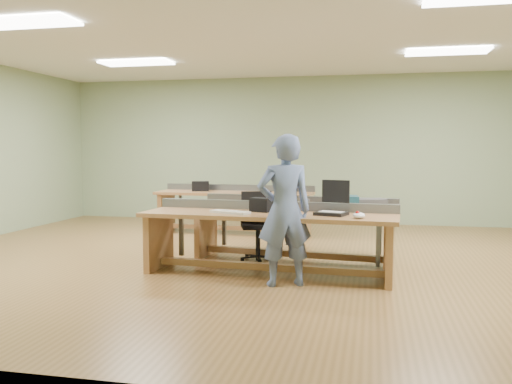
% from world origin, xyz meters
% --- Properties ---
extents(floor, '(10.00, 10.00, 0.00)m').
position_xyz_m(floor, '(0.00, 0.00, 0.00)').
color(floor, brown).
rests_on(floor, ground).
extents(ceiling, '(10.00, 10.00, 0.00)m').
position_xyz_m(ceiling, '(0.00, 0.00, 3.00)').
color(ceiling, silver).
rests_on(ceiling, wall_back).
extents(wall_back, '(10.00, 0.04, 3.00)m').
position_xyz_m(wall_back, '(0.00, 4.00, 1.50)').
color(wall_back, gray).
rests_on(wall_back, floor).
extents(wall_front, '(10.00, 0.04, 3.00)m').
position_xyz_m(wall_front, '(0.00, -4.00, 1.50)').
color(wall_front, gray).
rests_on(wall_front, floor).
extents(fluor_panels, '(6.20, 3.50, 0.03)m').
position_xyz_m(fluor_panels, '(0.00, 0.00, 2.97)').
color(fluor_panels, white).
rests_on(fluor_panels, ceiling).
extents(workbench_front, '(3.10, 0.99, 0.86)m').
position_xyz_m(workbench_front, '(0.22, -0.79, 0.56)').
color(workbench_front, '#A46E45').
rests_on(workbench_front, floor).
extents(workbench_mid, '(2.82, 1.03, 0.86)m').
position_xyz_m(workbench_mid, '(0.39, 0.08, 0.55)').
color(workbench_mid, '#A46E45').
rests_on(workbench_mid, floor).
extents(workbench_back, '(2.84, 0.82, 0.86)m').
position_xyz_m(workbench_back, '(-0.98, 2.26, 0.56)').
color(workbench_back, '#A46E45').
rests_on(workbench_back, floor).
extents(person, '(0.72, 0.61, 1.68)m').
position_xyz_m(person, '(0.49, -1.28, 0.84)').
color(person, slate).
rests_on(person, floor).
extents(laptop_base, '(0.41, 0.37, 0.04)m').
position_xyz_m(laptop_base, '(0.98, -0.86, 0.77)').
color(laptop_base, black).
rests_on(laptop_base, workbench_front).
extents(laptop_screen, '(0.33, 0.12, 0.27)m').
position_xyz_m(laptop_screen, '(1.02, -0.73, 1.02)').
color(laptop_screen, black).
rests_on(laptop_screen, laptop_base).
extents(keyboard, '(0.52, 0.33, 0.03)m').
position_xyz_m(keyboard, '(-0.22, -0.93, 0.76)').
color(keyboard, beige).
rests_on(keyboard, workbench_front).
extents(trackball_mouse, '(0.14, 0.16, 0.07)m').
position_xyz_m(trackball_mouse, '(1.30, -1.11, 0.78)').
color(trackball_mouse, white).
rests_on(trackball_mouse, workbench_front).
extents(camera_bag, '(0.29, 0.23, 0.17)m').
position_xyz_m(camera_bag, '(0.11, -0.70, 0.84)').
color(camera_bag, black).
rests_on(camera_bag, workbench_front).
extents(task_chair, '(0.63, 0.63, 0.93)m').
position_xyz_m(task_chair, '(-0.09, 0.02, 0.34)').
color(task_chair, black).
rests_on(task_chair, floor).
extents(parts_bin_teal, '(0.47, 0.38, 0.15)m').
position_xyz_m(parts_bin_teal, '(1.04, 0.03, 0.83)').
color(parts_bin_teal, '#163C48').
rests_on(parts_bin_teal, workbench_mid).
extents(parts_bin_grey, '(0.48, 0.39, 0.11)m').
position_xyz_m(parts_bin_grey, '(1.40, 0.10, 0.81)').
color(parts_bin_grey, '#3B3B3E').
rests_on(parts_bin_grey, workbench_mid).
extents(mug, '(0.15, 0.15, 0.10)m').
position_xyz_m(mug, '(0.55, 0.04, 0.80)').
color(mug, '#3B3B3E').
rests_on(mug, workbench_mid).
extents(drinks_can, '(0.09, 0.09, 0.12)m').
position_xyz_m(drinks_can, '(0.07, 0.05, 0.81)').
color(drinks_can, silver).
rests_on(drinks_can, workbench_mid).
extents(storage_box_back, '(0.36, 0.31, 0.18)m').
position_xyz_m(storage_box_back, '(-1.64, 2.28, 0.84)').
color(storage_box_back, black).
rests_on(storage_box_back, workbench_back).
extents(tray_back, '(0.34, 0.30, 0.11)m').
position_xyz_m(tray_back, '(-0.08, 2.31, 0.81)').
color(tray_back, '#3B3B3E').
rests_on(tray_back, workbench_back).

